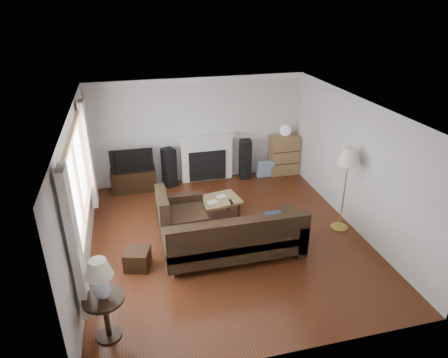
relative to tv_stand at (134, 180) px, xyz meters
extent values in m
cube|color=#4B2210|center=(1.62, -2.49, -0.25)|extent=(5.10, 5.60, 0.04)
cube|color=white|center=(1.62, -2.49, 2.25)|extent=(5.10, 5.60, 0.04)
cube|color=silver|center=(1.62, 0.26, 1.00)|extent=(5.00, 0.04, 2.50)
cube|color=silver|center=(1.62, -5.24, 1.00)|extent=(5.00, 0.04, 2.50)
cube|color=silver|center=(-0.88, -2.49, 1.00)|extent=(0.04, 5.50, 2.50)
cube|color=silver|center=(4.12, -2.49, 1.00)|extent=(0.04, 5.50, 2.50)
cube|color=brown|center=(-0.83, -2.69, 1.30)|extent=(0.12, 2.74, 1.54)
cube|color=beige|center=(-0.78, -4.21, 1.15)|extent=(0.10, 0.35, 2.10)
cube|color=beige|center=(-0.78, -1.17, 1.15)|extent=(0.10, 0.35, 2.10)
cube|color=white|center=(1.77, 0.15, 0.32)|extent=(1.40, 0.26, 1.15)
cube|color=black|center=(0.00, 0.00, 0.00)|extent=(1.02, 0.46, 0.51)
imported|color=black|center=(0.00, 0.00, 0.53)|extent=(0.95, 0.12, 0.55)
cube|color=black|center=(0.84, 0.04, 0.21)|extent=(0.35, 0.38, 0.93)
cube|color=black|center=(2.71, 0.05, 0.23)|extent=(0.31, 0.36, 0.97)
cube|color=olive|center=(3.72, 0.04, 0.25)|extent=(0.73, 0.35, 1.01)
sphere|color=white|center=(3.72, 0.04, 0.89)|extent=(0.28, 0.28, 0.28)
cube|color=black|center=(1.58, -3.03, 0.17)|extent=(2.61, 1.91, 0.84)
cube|color=olive|center=(1.46, -1.76, -0.03)|extent=(1.24, 0.82, 0.45)
cube|color=black|center=(-0.07, -2.97, -0.09)|extent=(0.49, 0.49, 0.34)
cube|color=gold|center=(3.84, -2.68, 0.59)|extent=(0.44, 0.44, 1.68)
cube|color=black|center=(-0.53, -4.40, 0.08)|extent=(0.54, 0.54, 0.67)
cube|color=silver|center=(-0.53, -4.40, 0.71)|extent=(0.36, 0.36, 0.58)
camera|label=1|loc=(0.01, -8.63, 3.99)|focal=32.00mm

